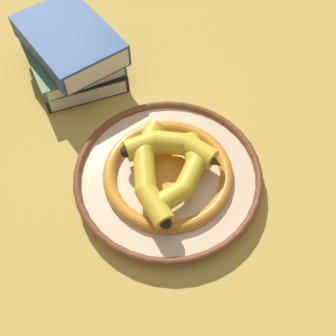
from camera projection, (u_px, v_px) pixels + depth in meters
The scene contains 6 objects.
ground_plane at pixel (139, 181), 0.66m from camera, with size 2.80×2.80×0.00m, color gold.
decorative_bowl at pixel (168, 175), 0.64m from camera, with size 0.31×0.31×0.03m.
banana_a at pixel (149, 170), 0.61m from camera, with size 0.16×0.15×0.03m.
banana_b at pixel (184, 176), 0.61m from camera, with size 0.08×0.16×0.03m.
banana_c at pixel (173, 147), 0.63m from camera, with size 0.14×0.11×0.04m.
book_stack at pixel (73, 53), 0.75m from camera, with size 0.23×0.22×0.10m.
Camera 1 is at (-0.27, 0.20, 0.57)m, focal length 42.00 mm.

